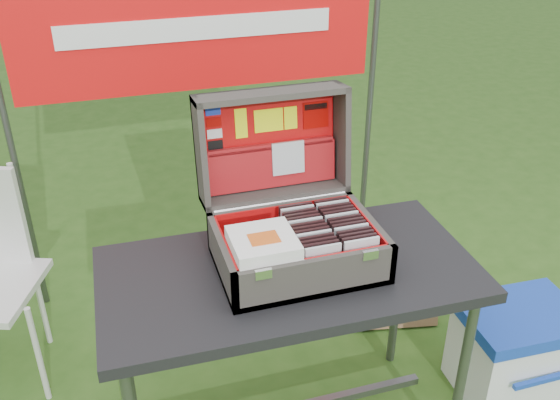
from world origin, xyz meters
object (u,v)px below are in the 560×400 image
object	(u,v)px
table	(288,357)
cooler	(514,351)
cardboard_box	(395,284)
suitcase	(293,190)

from	to	relation	value
table	cooler	xyz separation A→B (m)	(0.95, -0.05, -0.19)
table	cooler	world-z (taller)	table
table	cardboard_box	distance (m)	0.86
table	suitcase	size ratio (longest dim) A/B	2.32
cooler	cardboard_box	xyz separation A→B (m)	(-0.27, 0.53, 0.01)
suitcase	cooler	world-z (taller)	suitcase
suitcase	cooler	xyz separation A→B (m)	(0.92, -0.12, -0.82)
table	suitcase	xyz separation A→B (m)	(0.03, 0.07, 0.64)
cooler	cardboard_box	bearing A→B (deg)	118.87
table	suitcase	bearing A→B (deg)	66.00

